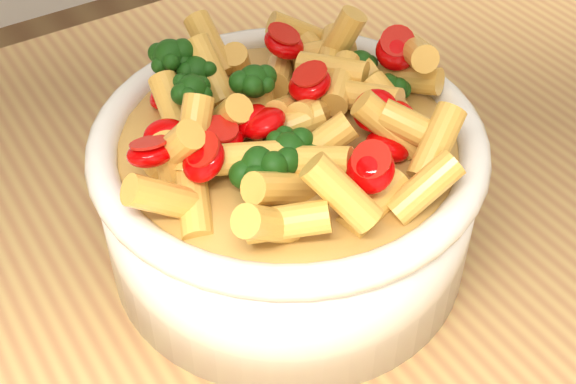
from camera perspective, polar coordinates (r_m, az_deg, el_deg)
table at (r=0.63m, az=10.27°, el=-10.00°), size 1.20×0.80×0.90m
serving_bowl at (r=0.51m, az=-0.00°, el=0.11°), size 0.24×0.24×0.10m
pasta_salad at (r=0.46m, az=0.00°, el=5.88°), size 0.19×0.19×0.04m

